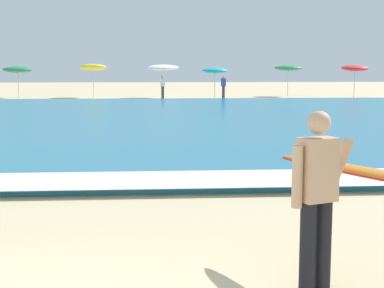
% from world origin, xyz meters
% --- Properties ---
extents(sea, '(120.00, 28.00, 0.14)m').
position_xyz_m(sea, '(0.00, 19.50, 0.07)').
color(sea, teal).
rests_on(sea, ground).
extents(surf_foam, '(120.00, 1.63, 0.01)m').
position_xyz_m(surf_foam, '(0.00, 6.10, 0.15)').
color(surf_foam, white).
rests_on(surf_foam, sea).
extents(surfer_with_board, '(1.34, 2.60, 1.73)m').
position_xyz_m(surfer_with_board, '(2.75, 1.25, 1.03)').
color(surfer_with_board, black).
rests_on(surfer_with_board, ground).
extents(beach_umbrella_0, '(2.09, 2.10, 2.22)m').
position_xyz_m(beach_umbrella_0, '(-8.39, 38.06, 1.98)').
color(beach_umbrella_0, beige).
rests_on(beach_umbrella_0, ground).
extents(beach_umbrella_1, '(1.97, 2.00, 2.44)m').
position_xyz_m(beach_umbrella_1, '(-3.12, 38.23, 2.13)').
color(beach_umbrella_1, beige).
rests_on(beach_umbrella_1, ground).
extents(beach_umbrella_2, '(2.23, 2.25, 2.40)m').
position_xyz_m(beach_umbrella_2, '(1.89, 37.66, 2.11)').
color(beach_umbrella_2, beige).
rests_on(beach_umbrella_2, ground).
extents(beach_umbrella_3, '(1.78, 1.80, 2.15)m').
position_xyz_m(beach_umbrella_3, '(5.47, 36.44, 1.91)').
color(beach_umbrella_3, beige).
rests_on(beach_umbrella_3, ground).
extents(beach_umbrella_4, '(2.02, 2.02, 2.31)m').
position_xyz_m(beach_umbrella_4, '(11.22, 38.78, 2.08)').
color(beach_umbrella_4, beige).
rests_on(beach_umbrella_4, ground).
extents(beach_umbrella_5, '(1.91, 1.94, 2.35)m').
position_xyz_m(beach_umbrella_5, '(15.46, 36.40, 2.07)').
color(beach_umbrella_5, beige).
rests_on(beach_umbrella_5, ground).
extents(beachgoer_near_row_left, '(0.32, 0.20, 1.58)m').
position_xyz_m(beachgoer_near_row_left, '(1.82, 36.00, 0.84)').
color(beachgoer_near_row_left, '#383842').
rests_on(beachgoer_near_row_left, ground).
extents(beachgoer_near_row_mid, '(0.32, 0.20, 1.58)m').
position_xyz_m(beachgoer_near_row_mid, '(5.98, 35.60, 0.84)').
color(beachgoer_near_row_mid, '#383842').
rests_on(beachgoer_near_row_mid, ground).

